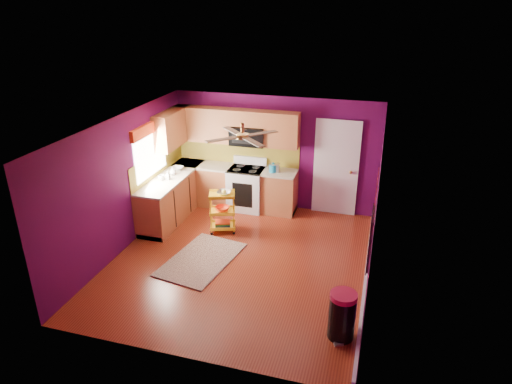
% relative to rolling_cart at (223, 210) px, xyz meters
% --- Properties ---
extents(ground, '(5.00, 5.00, 0.00)m').
position_rel_rolling_cart_xyz_m(ground, '(0.69, -0.99, -0.47)').
color(ground, maroon).
rests_on(ground, ground).
extents(room_envelope, '(4.54, 5.04, 2.52)m').
position_rel_rolling_cart_xyz_m(room_envelope, '(0.72, -0.99, 1.16)').
color(room_envelope, '#4E093F').
rests_on(room_envelope, ground).
extents(lower_cabinets, '(2.81, 2.31, 0.94)m').
position_rel_rolling_cart_xyz_m(lower_cabinets, '(-0.66, 0.83, -0.03)').
color(lower_cabinets, brown).
rests_on(lower_cabinets, ground).
extents(electric_range, '(0.76, 0.66, 1.13)m').
position_rel_rolling_cart_xyz_m(electric_range, '(0.14, 1.19, 0.01)').
color(electric_range, white).
rests_on(electric_range, ground).
extents(upper_cabinetry, '(2.80, 2.30, 1.26)m').
position_rel_rolling_cart_xyz_m(upper_cabinetry, '(-0.55, 1.19, 1.33)').
color(upper_cabinetry, brown).
rests_on(upper_cabinetry, ground).
extents(left_window, '(0.08, 1.35, 1.08)m').
position_rel_rolling_cart_xyz_m(left_window, '(-1.53, 0.06, 1.27)').
color(left_window, white).
rests_on(left_window, ground).
extents(panel_door, '(0.95, 0.11, 2.15)m').
position_rel_rolling_cart_xyz_m(panel_door, '(2.04, 1.48, 0.56)').
color(panel_door, white).
rests_on(panel_door, ground).
extents(right_wall_art, '(0.04, 2.74, 1.04)m').
position_rel_rolling_cart_xyz_m(right_wall_art, '(2.92, -1.33, 0.97)').
color(right_wall_art, black).
rests_on(right_wall_art, ground).
extents(ceiling_fan, '(1.01, 1.01, 0.26)m').
position_rel_rolling_cart_xyz_m(ceiling_fan, '(0.69, -0.79, 1.82)').
color(ceiling_fan, '#BF8C3F').
rests_on(ceiling_fan, ground).
extents(shag_rug, '(1.28, 1.82, 0.02)m').
position_rel_rolling_cart_xyz_m(shag_rug, '(-0.00, -1.16, -0.46)').
color(shag_rug, '#321710').
rests_on(shag_rug, ground).
extents(rolling_cart, '(0.60, 0.51, 0.91)m').
position_rel_rolling_cart_xyz_m(rolling_cart, '(0.00, 0.00, 0.00)').
color(rolling_cart, yellow).
rests_on(rolling_cart, ground).
extents(trash_can, '(0.50, 0.50, 0.72)m').
position_rel_rolling_cart_xyz_m(trash_can, '(2.65, -2.50, -0.11)').
color(trash_can, black).
rests_on(trash_can, ground).
extents(teal_kettle, '(0.18, 0.18, 0.21)m').
position_rel_rolling_cart_xyz_m(teal_kettle, '(0.74, 1.17, 0.55)').
color(teal_kettle, teal).
rests_on(teal_kettle, lower_cabinets).
extents(toaster, '(0.22, 0.15, 0.18)m').
position_rel_rolling_cart_xyz_m(toaster, '(0.76, 1.20, 0.56)').
color(toaster, beige).
rests_on(toaster, lower_cabinets).
extents(soap_bottle_a, '(0.08, 0.08, 0.18)m').
position_rel_rolling_cart_xyz_m(soap_bottle_a, '(-1.23, 0.14, 0.56)').
color(soap_bottle_a, '#EA3F72').
rests_on(soap_bottle_a, lower_cabinets).
extents(soap_bottle_b, '(0.13, 0.13, 0.17)m').
position_rel_rolling_cart_xyz_m(soap_bottle_b, '(-1.25, 0.42, 0.56)').
color(soap_bottle_b, white).
rests_on(soap_bottle_b, lower_cabinets).
extents(counter_dish, '(0.25, 0.25, 0.06)m').
position_rel_rolling_cart_xyz_m(counter_dish, '(-1.29, 0.72, 0.50)').
color(counter_dish, white).
rests_on(counter_dish, lower_cabinets).
extents(counter_cup, '(0.13, 0.13, 0.10)m').
position_rel_rolling_cart_xyz_m(counter_cup, '(-1.34, 0.08, 0.52)').
color(counter_cup, white).
rests_on(counter_cup, lower_cabinets).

